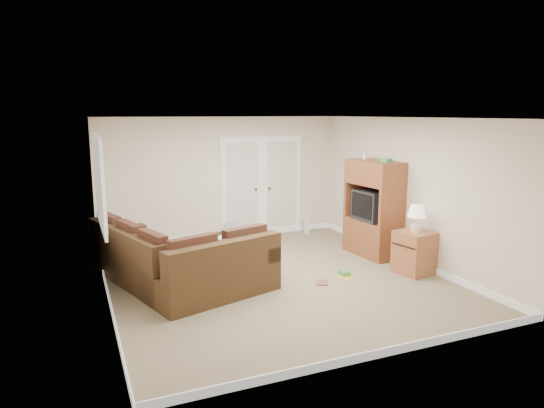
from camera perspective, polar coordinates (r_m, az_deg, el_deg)
name	(u,v)px	position (r m, az deg, el deg)	size (l,w,h in m)	color
floor	(275,279)	(7.73, 0.34, -8.78)	(5.50, 5.50, 0.00)	gray
ceiling	(275,118)	(7.29, 0.37, 10.09)	(5.00, 5.50, 0.02)	white
wall_left	(103,214)	(6.84, -19.29, -1.09)	(0.02, 5.50, 2.50)	white
wall_right	(408,191)	(8.68, 15.73, 1.50)	(0.02, 5.50, 2.50)	white
wall_back	(222,179)	(9.96, -5.85, 2.99)	(5.00, 0.02, 2.50)	white
wall_front	(381,246)	(5.05, 12.68, -4.79)	(5.00, 0.02, 2.50)	white
baseboards	(275,276)	(7.71, 0.34, -8.43)	(5.00, 5.50, 0.10)	white
french_doors	(262,187)	(10.24, -1.21, 2.03)	(1.80, 0.05, 2.13)	white
window_left	(99,182)	(7.78, -19.64, 2.49)	(0.05, 1.92, 1.42)	white
sectional_sofa	(174,265)	(7.44, -11.49, -7.03)	(2.58, 2.93, 0.86)	#47311B
coffee_table	(230,248)	(8.61, -5.01, -5.20)	(0.75, 1.11, 0.69)	black
tv_armoire	(374,208)	(8.99, 11.92, -0.44)	(0.68, 1.13, 1.86)	brown
side_cabinet	(415,249)	(8.21, 16.43, -5.09)	(0.62, 0.62, 1.13)	#A8663D
space_heater	(306,226)	(10.54, 4.06, -2.56)	(0.13, 0.11, 0.33)	silver
floor_magazine	(345,276)	(7.91, 8.59, -8.41)	(0.30, 0.24, 0.01)	gold
floor_greenbox	(344,273)	(7.96, 8.51, -8.03)	(0.14, 0.19, 0.07)	#469A4B
floor_book	(316,282)	(7.57, 5.23, -9.17)	(0.18, 0.24, 0.02)	brown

